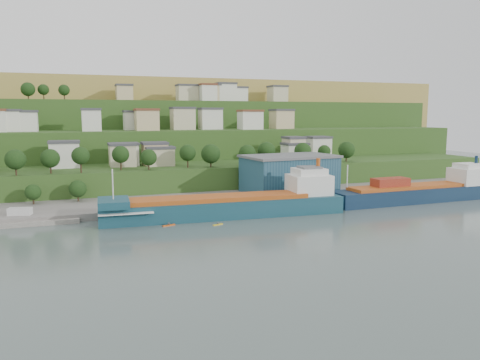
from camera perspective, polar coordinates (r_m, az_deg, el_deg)
name	(u,v)px	position (r m, az deg, el deg)	size (l,w,h in m)	color
ground	(221,224)	(123.72, -2.37, -5.36)	(500.00, 500.00, 0.00)	#495955
quay	(253,201)	(156.07, 1.58, -2.56)	(220.00, 26.00, 4.00)	slate
pebble_beach	(0,222)	(141.25, -27.17, -4.57)	(40.00, 18.00, 2.40)	slate
hillside	(137,162)	(287.29, -12.44, 2.10)	(360.00, 211.01, 96.00)	#284719
cargo_ship_near	(233,206)	(132.50, -0.91, -3.22)	(69.04, 14.54, 17.61)	#123B45
cargo_ship_far	(421,193)	(166.76, 21.19, -1.52)	(60.75, 11.17, 16.46)	#0B1D34
warehouse	(289,174)	(161.57, 6.03, 0.79)	(32.85, 22.19, 12.80)	navy
caravan	(20,213)	(137.92, -25.24, -3.64)	(5.87, 2.45, 2.74)	silver
dinghy	(28,215)	(138.85, -24.45, -3.94)	(3.79, 1.42, 0.76)	silver
kayak_orange	(169,225)	(122.90, -8.67, -5.42)	(3.53, 1.59, 0.87)	#CF5112
kayak_yellow	(218,224)	(122.50, -2.72, -5.39)	(2.98, 1.41, 0.74)	gold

